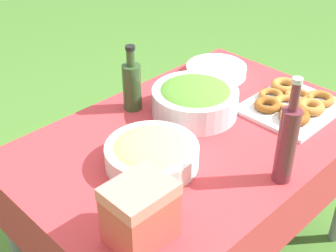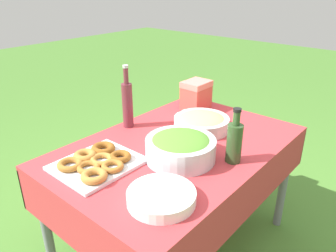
# 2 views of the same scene
# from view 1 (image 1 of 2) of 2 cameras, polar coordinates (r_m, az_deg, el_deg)

# --- Properties ---
(picnic_table) EXTENTS (1.33, 0.88, 0.71)m
(picnic_table) POSITION_cam_1_polar(r_m,az_deg,el_deg) (1.79, 3.22, -3.54)
(picnic_table) COLOR #B73338
(picnic_table) RESTS_ON ground_plane
(salad_bowl) EXTENTS (0.34, 0.34, 0.13)m
(salad_bowl) POSITION_cam_1_polar(r_m,az_deg,el_deg) (1.83, 3.31, 3.33)
(salad_bowl) COLOR silver
(salad_bowl) RESTS_ON picnic_table
(pasta_bowl) EXTENTS (0.32, 0.32, 0.09)m
(pasta_bowl) POSITION_cam_1_polar(r_m,az_deg,el_deg) (1.57, -1.97, -3.27)
(pasta_bowl) COLOR silver
(pasta_bowl) RESTS_ON picnic_table
(donut_platter) EXTENTS (0.38, 0.34, 0.05)m
(donut_platter) POSITION_cam_1_polar(r_m,az_deg,el_deg) (1.95, 14.92, 2.66)
(donut_platter) COLOR silver
(donut_platter) RESTS_ON picnic_table
(plate_stack) EXTENTS (0.27, 0.27, 0.05)m
(plate_stack) POSITION_cam_1_polar(r_m,az_deg,el_deg) (2.15, 5.89, 6.74)
(plate_stack) COLOR white
(plate_stack) RESTS_ON picnic_table
(olive_oil_bottle) EXTENTS (0.07, 0.07, 0.27)m
(olive_oil_bottle) POSITION_cam_1_polar(r_m,az_deg,el_deg) (1.85, -4.42, 5.05)
(olive_oil_bottle) COLOR #2D4723
(olive_oil_bottle) RESTS_ON picnic_table
(wine_bottle) EXTENTS (0.06, 0.06, 0.37)m
(wine_bottle) POSITION_cam_1_polar(r_m,az_deg,el_deg) (1.49, 14.30, -1.95)
(wine_bottle) COLOR maroon
(wine_bottle) RESTS_ON picnic_table
(cooler_box) EXTENTS (0.18, 0.14, 0.19)m
(cooler_box) POSITION_cam_1_polar(r_m,az_deg,el_deg) (1.28, -3.42, -10.52)
(cooler_box) COLOR #E04C42
(cooler_box) RESTS_ON picnic_table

